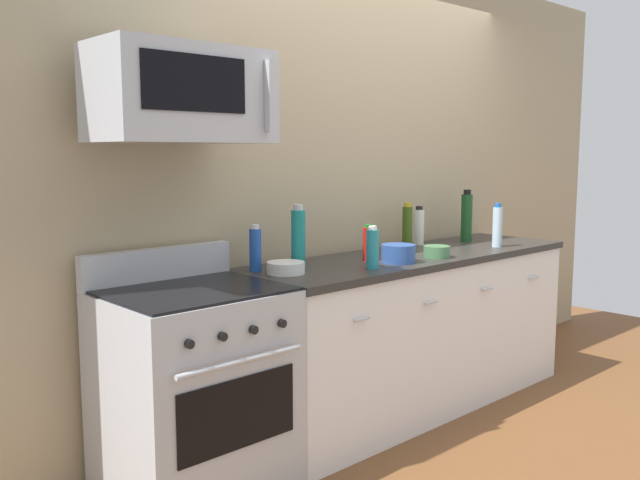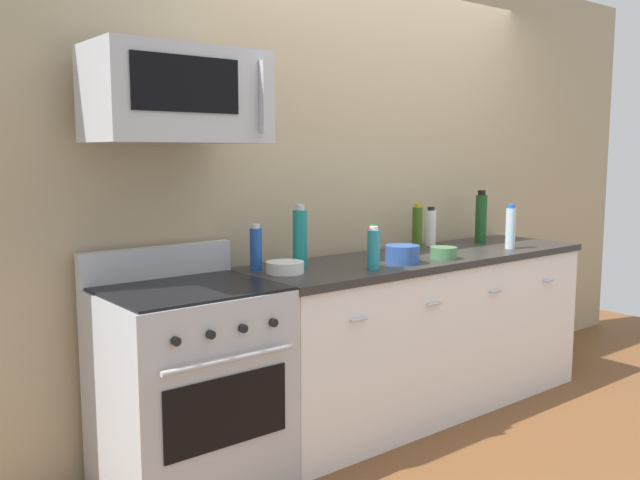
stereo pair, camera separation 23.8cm
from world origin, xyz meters
The scene contains 16 objects.
ground_plane centered at (0.00, 0.00, 0.00)m, with size 6.45×6.45×0.00m, color brown.
back_wall centered at (0.00, 0.41, 1.35)m, with size 5.38×0.10×2.70m, color tan.
counter_unit centered at (0.00, 0.00, 0.46)m, with size 2.29×0.66×0.92m.
range_oven centered at (-1.52, 0.00, 0.47)m, with size 0.76×0.69×1.07m.
microwave centered at (-1.52, 0.05, 1.75)m, with size 0.74×0.44×0.40m.
bottle_soda_blue centered at (-1.04, 0.17, 1.03)m, with size 0.06×0.06×0.23m.
bottle_vinegar_white centered at (0.32, 0.24, 1.04)m, with size 0.07×0.07×0.25m.
bottle_water_clear centered at (0.60, -0.16, 1.05)m, with size 0.06×0.06×0.27m.
bottle_sparkling_teal centered at (-0.82, 0.10, 1.07)m, with size 0.07×0.07×0.33m.
bottle_hot_sauce_red centered at (-0.39, 0.02, 1.01)m, with size 0.06×0.06×0.20m.
bottle_wine_green centered at (0.68, 0.12, 1.08)m, with size 0.07×0.07×0.34m.
bottle_olive_oil centered at (0.13, 0.17, 1.05)m, with size 0.06×0.06×0.28m.
bottle_dish_soap centered at (-0.57, -0.18, 1.02)m, with size 0.06×0.06×0.22m.
bowl_blue_mixing centered at (-0.31, -0.14, 0.97)m, with size 0.18×0.18×0.10m.
bowl_green_glaze centered at (-0.02, -0.17, 0.95)m, with size 0.15×0.15×0.07m.
bowl_white_ceramic centered at (-0.98, 0.02, 0.95)m, with size 0.19×0.19×0.06m.
Camera 1 is at (-3.08, -2.49, 1.51)m, focal length 38.08 mm.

